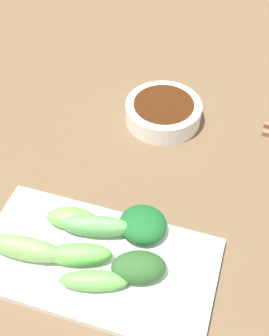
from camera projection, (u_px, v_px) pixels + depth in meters
tabletop at (115, 203)px, 0.60m from camera, size 2.10×2.10×0.02m
sauce_bowl at (163, 111)px, 0.68m from camera, size 0.12×0.12×0.03m
serving_plate at (97, 262)px, 0.52m from camera, size 0.15×0.29×0.01m
broccoli_stalk_0 at (97, 226)px, 0.53m from camera, size 0.05×0.09×0.03m
broccoli_leafy_1 at (139, 267)px, 0.49m from camera, size 0.06×0.07×0.03m
broccoli_leafy_2 at (143, 224)px, 0.53m from camera, size 0.06×0.06×0.03m
broccoli_stalk_3 at (79, 254)px, 0.51m from camera, size 0.05×0.08×0.03m
broccoli_stalk_4 at (25, 248)px, 0.51m from camera, size 0.04×0.10×0.03m
broccoli_stalk_5 at (94, 281)px, 0.49m from camera, size 0.05×0.08×0.02m
broccoli_stalk_6 at (71, 218)px, 0.54m from camera, size 0.04×0.07×0.02m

